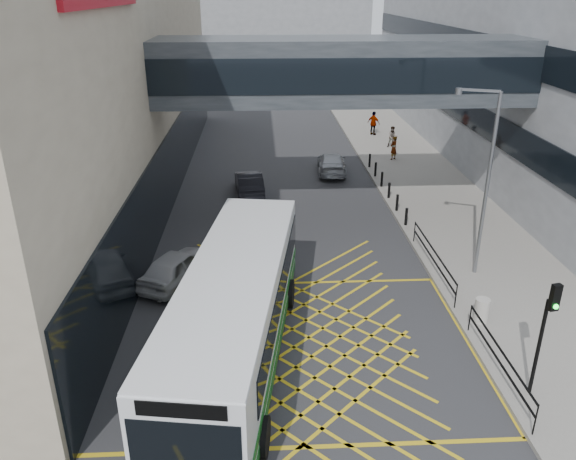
{
  "coord_description": "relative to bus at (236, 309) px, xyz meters",
  "views": [
    {
      "loc": [
        -0.98,
        -15.79,
        11.17
      ],
      "look_at": [
        0.0,
        4.0,
        2.6
      ],
      "focal_mm": 35.0,
      "sensor_mm": 36.0,
      "label": 1
    }
  ],
  "objects": [
    {
      "name": "ground",
      "position": [
        1.86,
        0.44,
        -1.82
      ],
      "size": [
        120.0,
        120.0,
        0.0
      ],
      "primitive_type": "plane",
      "color": "#333335"
    },
    {
      "name": "building_far",
      "position": [
        -0.14,
        60.44,
        7.18
      ],
      "size": [
        28.0,
        16.0,
        18.0
      ],
      "primitive_type": "cube",
      "color": "gray",
      "rests_on": "ground"
    },
    {
      "name": "skybridge",
      "position": [
        4.86,
        12.44,
        5.68
      ],
      "size": [
        20.0,
        4.1,
        3.0
      ],
      "color": "#34393E",
      "rests_on": "ground"
    },
    {
      "name": "pavement",
      "position": [
        10.86,
        15.44,
        -1.74
      ],
      "size": [
        6.0,
        54.0,
        0.16
      ],
      "primitive_type": "cube",
      "color": "gray",
      "rests_on": "ground"
    },
    {
      "name": "box_junction",
      "position": [
        1.86,
        0.44,
        -1.81
      ],
      "size": [
        12.0,
        9.0,
        0.01
      ],
      "color": "gold",
      "rests_on": "ground"
    },
    {
      "name": "bus",
      "position": [
        0.0,
        0.0,
        0.0
      ],
      "size": [
        4.5,
        12.37,
        3.39
      ],
      "rotation": [
        0.0,
        0.0,
        -0.15
      ],
      "color": "silver",
      "rests_on": "ground"
    },
    {
      "name": "car_white",
      "position": [
        -2.64,
        5.31,
        -1.12
      ],
      "size": [
        3.46,
        4.74,
        1.4
      ],
      "primitive_type": "imported",
      "rotation": [
        0.0,
        0.0,
        2.71
      ],
      "color": "#BABABD",
      "rests_on": "ground"
    },
    {
      "name": "car_dark",
      "position": [
        0.15,
        15.92,
        -1.13
      ],
      "size": [
        2.16,
        4.53,
        1.37
      ],
      "primitive_type": "imported",
      "rotation": [
        0.0,
        0.0,
        3.25
      ],
      "color": "black",
      "rests_on": "ground"
    },
    {
      "name": "car_silver",
      "position": [
        5.48,
        19.85,
        -1.13
      ],
      "size": [
        2.19,
        4.55,
        1.38
      ],
      "primitive_type": "imported",
      "rotation": [
        0.0,
        0.0,
        3.07
      ],
      "color": "#9DA0A5",
      "rests_on": "ground"
    },
    {
      "name": "traffic_light",
      "position": [
        8.71,
        -2.47,
        0.77
      ],
      "size": [
        0.29,
        0.44,
        3.73
      ],
      "rotation": [
        0.0,
        0.0,
        0.21
      ],
      "color": "black",
      "rests_on": "pavement"
    },
    {
      "name": "street_lamp",
      "position": [
        9.62,
        5.29,
        2.64
      ],
      "size": [
        1.66,
        0.83,
        7.55
      ],
      "rotation": [
        0.0,
        0.0,
        -0.38
      ],
      "color": "slate",
      "rests_on": "pavement"
    },
    {
      "name": "litter_bin",
      "position": [
        8.64,
        1.5,
        -1.21
      ],
      "size": [
        0.52,
        0.52,
        0.89
      ],
      "primitive_type": "cylinder",
      "color": "#ADA89E",
      "rests_on": "pavement"
    },
    {
      "name": "kerb_railings",
      "position": [
        8.01,
        2.22,
        -0.94
      ],
      "size": [
        0.05,
        12.54,
        1.0
      ],
      "color": "black",
      "rests_on": "pavement"
    },
    {
      "name": "bollards",
      "position": [
        8.11,
        15.44,
        -1.21
      ],
      "size": [
        0.14,
        10.14,
        0.9
      ],
      "color": "black",
      "rests_on": "pavement"
    },
    {
      "name": "pedestrian_a",
      "position": [
        10.08,
        22.14,
        -0.85
      ],
      "size": [
        0.79,
        0.76,
        1.62
      ],
      "primitive_type": "imported",
      "rotation": [
        0.0,
        0.0,
        3.8
      ],
      "color": "gray",
      "rests_on": "pavement"
    },
    {
      "name": "pedestrian_b",
      "position": [
        10.74,
        25.39,
        -0.88
      ],
      "size": [
        0.79,
        0.49,
        1.56
      ],
      "primitive_type": "imported",
      "rotation": [
        0.0,
        0.0,
        -0.07
      ],
      "color": "gray",
      "rests_on": "pavement"
    },
    {
      "name": "pedestrian_c",
      "position": [
        10.03,
        29.27,
        -0.71
      ],
      "size": [
        1.18,
        1.15,
        1.89
      ],
      "primitive_type": "imported",
      "rotation": [
        0.0,
        0.0,
        2.4
      ],
      "color": "gray",
      "rests_on": "pavement"
    }
  ]
}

